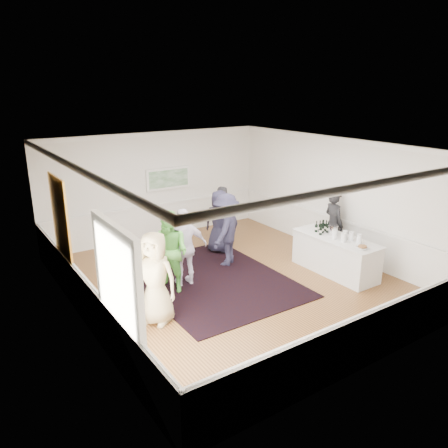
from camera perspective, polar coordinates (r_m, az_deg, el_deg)
floor at (r=10.55m, az=0.94°, el=-7.46°), size 8.00×8.00×0.00m
ceiling at (r=9.64m, az=1.03°, el=10.03°), size 7.00×8.00×0.02m
wall_left at (r=8.58m, az=-18.63°, el=-2.91°), size 0.02×8.00×3.20m
wall_right at (r=12.24m, az=14.60°, el=3.49°), size 0.02×8.00×3.20m
wall_back at (r=13.35m, az=-8.88°, el=4.99°), size 7.00×0.02×3.20m
wall_front at (r=7.26m, az=19.40°, el=-6.75°), size 7.00×0.02×3.20m
wainscoting at (r=10.35m, az=0.95°, el=-4.96°), size 7.00×8.00×1.00m
mirror at (r=9.73m, az=-20.58°, el=0.53°), size 0.05×1.25×1.85m
doorway at (r=6.98m, az=-13.72°, el=-8.90°), size 0.10×1.78×2.56m
landscape_painting at (r=13.43m, az=-7.27°, el=5.93°), size 1.44×0.06×0.66m
area_rug at (r=10.59m, az=-1.58°, el=-7.29°), size 3.28×4.28×0.02m
serving_table at (r=11.20m, az=14.32°, el=-3.93°), size 0.87×2.27×0.92m
bartender at (r=12.08m, az=14.10°, el=-0.02°), size 0.54×0.74×1.84m
guest_tan at (r=8.56m, az=-9.02°, el=-7.03°), size 1.03×1.09×1.87m
guest_green at (r=9.81m, az=-7.06°, el=-3.64°), size 1.03×1.13×1.88m
guest_lilac at (r=10.08m, az=-5.13°, el=-3.07°), size 1.13×0.58×1.84m
guest_dark_a at (r=11.18m, az=0.30°, el=-0.76°), size 1.41×1.26×1.89m
guest_dark_b at (r=12.74m, az=-0.44°, el=1.16°), size 0.72×0.58×1.72m
guest_navy at (r=12.08m, az=-0.62°, el=0.34°), size 0.96×1.03×1.76m
wine_bottles at (r=11.31m, az=12.74°, el=-0.29°), size 0.40×0.30×0.31m
juice_pitchers at (r=10.84m, az=15.72°, el=-1.52°), size 0.37×0.66×0.24m
ice_bucket at (r=11.18m, az=14.03°, el=-0.81°), size 0.26×0.26×0.25m
nut_bowl at (r=10.44m, az=17.64°, el=-2.92°), size 0.26×0.26×0.08m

